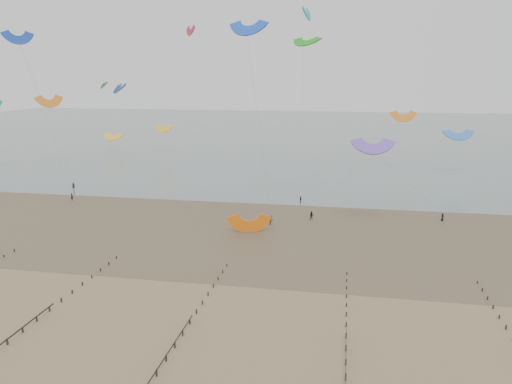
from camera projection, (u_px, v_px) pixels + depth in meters
ground at (176, 298)px, 65.12m from camera, size 500.00×500.00×0.00m
sea_and_shore at (214, 222)px, 98.78m from camera, size 500.00×665.00×0.03m
kitesurfer_lead at (72, 197)px, 115.86m from camera, size 0.74×0.61×1.73m
kitesurfers at (364, 209)px, 105.39m from camera, size 111.07×26.27×1.87m
grounded_kite at (249, 232)px, 92.61m from camera, size 7.89×6.76×3.77m
kites_airborne at (251, 105)px, 145.19m from camera, size 257.43×103.11×43.43m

